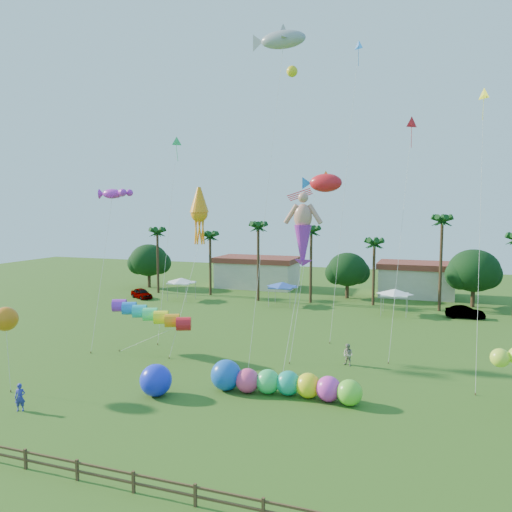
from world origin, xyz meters
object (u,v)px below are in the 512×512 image
(spectator_a, at_px, (20,397))
(blue_ball, at_px, (156,380))
(spectator_b, at_px, (348,355))
(car_b, at_px, (465,312))
(car_a, at_px, (142,293))
(caterpillar_inflatable, at_px, (279,383))

(spectator_a, height_order, blue_ball, blue_ball)
(spectator_a, relative_size, spectator_b, 0.99)
(car_b, bearing_deg, blue_ball, 145.09)
(blue_ball, bearing_deg, car_a, 123.90)
(spectator_a, bearing_deg, car_b, 26.26)
(caterpillar_inflatable, bearing_deg, car_a, 133.38)
(car_a, bearing_deg, caterpillar_inflatable, -103.34)
(car_a, height_order, caterpillar_inflatable, caterpillar_inflatable)
(spectator_a, height_order, caterpillar_inflatable, caterpillar_inflatable)
(car_a, bearing_deg, blue_ball, -114.74)
(car_a, bearing_deg, spectator_b, -91.13)
(spectator_b, height_order, caterpillar_inflatable, caterpillar_inflatable)
(blue_ball, bearing_deg, spectator_a, -142.84)
(car_b, height_order, spectator_a, spectator_a)
(spectator_a, distance_m, blue_ball, 8.25)
(caterpillar_inflatable, distance_m, blue_ball, 8.16)
(caterpillar_inflatable, relative_size, blue_ball, 4.84)
(spectator_b, xyz_separation_m, caterpillar_inflatable, (-3.33, -7.92, 0.01))
(car_a, xyz_separation_m, blue_ball, (20.80, -30.95, 0.37))
(blue_ball, bearing_deg, spectator_b, 44.25)
(spectator_a, bearing_deg, spectator_b, 14.26)
(caterpillar_inflatable, bearing_deg, spectator_a, -153.28)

